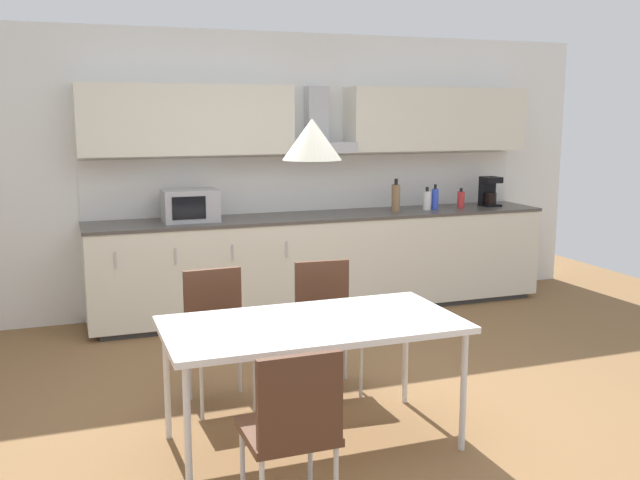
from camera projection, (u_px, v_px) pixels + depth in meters
The scene contains 16 objects.
ground_plane at pixel (333, 424), 4.38m from camera, with size 9.41×8.23×0.02m, color brown.
wall_back at pixel (228, 173), 6.73m from camera, with size 7.53×0.10×2.62m, color white.
kitchen_counter at pixel (325, 262), 6.81m from camera, with size 4.41×0.68×0.93m.
backsplash_tile at pixel (314, 183), 6.98m from camera, with size 4.39×0.02×0.53m, color silver.
upper_wall_cabinets at pixel (320, 120), 6.72m from camera, with size 4.39×0.40×0.62m.
microwave at pixel (190, 205), 6.28m from camera, with size 0.48×0.35×0.28m.
coffee_maker at pixel (489, 191), 7.34m from camera, with size 0.18×0.19×0.30m.
bottle_blue at pixel (435, 199), 7.07m from camera, with size 0.07×0.07×0.25m.
bottle_white at pixel (427, 200), 7.03m from camera, with size 0.08×0.08×0.23m.
bottle_brown at pixel (396, 198), 6.90m from camera, with size 0.08×0.08×0.32m.
bottle_red at pixel (461, 199), 7.20m from camera, with size 0.07×0.07×0.20m.
dining_table at pixel (312, 329), 3.97m from camera, with size 1.65×0.83×0.73m.
chair_far_right at pixel (326, 312), 4.86m from camera, with size 0.43×0.43×0.87m.
chair_near_left at pixel (293, 421), 3.14m from camera, with size 0.40×0.40×0.87m.
chair_far_left at pixel (217, 323), 4.61m from camera, with size 0.42×0.42×0.87m.
pendant_lamp at pixel (312, 139), 3.79m from camera, with size 0.32×0.32×0.22m, color silver.
Camera 1 is at (-1.48, -3.84, 1.87)m, focal length 40.00 mm.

